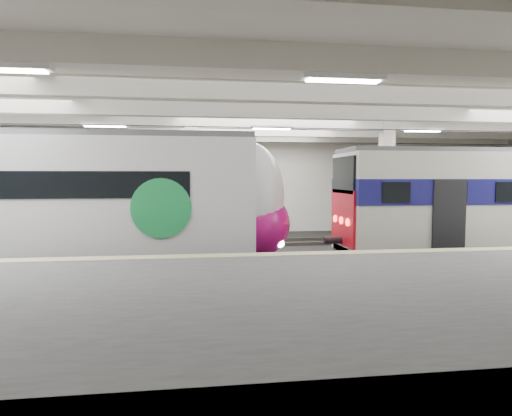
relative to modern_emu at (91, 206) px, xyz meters
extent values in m
cube|color=black|center=(6.08, 0.00, -2.24)|extent=(36.00, 24.00, 0.10)
cube|color=silver|center=(6.08, 0.00, 3.36)|extent=(36.00, 24.00, 0.20)
cube|color=beige|center=(6.08, 10.00, 0.56)|extent=(30.00, 0.10, 5.50)
cube|color=beige|center=(6.08, -10.00, 0.56)|extent=(30.00, 0.10, 5.50)
cube|color=#4D4D4F|center=(6.08, -6.50, -1.64)|extent=(30.00, 7.00, 1.10)
cube|color=beige|center=(6.08, -3.25, -1.08)|extent=(30.00, 0.50, 0.02)
cube|color=beige|center=(3.08, 3.00, 0.56)|extent=(0.50, 0.50, 5.50)
cube|color=beige|center=(11.08, 3.00, 0.56)|extent=(0.50, 0.50, 5.50)
cube|color=beige|center=(6.08, 0.00, 3.06)|extent=(30.00, 18.00, 0.50)
cube|color=#59544C|center=(6.08, 0.00, -2.11)|extent=(30.00, 1.52, 0.16)
cube|color=#59544C|center=(6.08, 5.50, -2.11)|extent=(30.00, 1.52, 0.16)
cylinder|color=black|center=(6.08, 0.00, 2.51)|extent=(30.00, 0.03, 0.03)
cylinder|color=black|center=(6.08, 5.50, 2.51)|extent=(30.00, 0.03, 0.03)
cube|color=white|center=(6.08, -2.00, 2.73)|extent=(26.00, 8.40, 0.12)
cube|color=white|center=(-1.23, 0.00, 0.19)|extent=(12.53, 2.79, 3.76)
ellipsoid|color=white|center=(5.04, 0.00, 0.19)|extent=(2.22, 2.74, 3.68)
ellipsoid|color=#B40F6E|center=(5.16, 0.00, -0.64)|extent=(2.35, 2.79, 2.25)
cylinder|color=green|center=(2.28, -1.43, 0.00)|extent=(1.73, 0.06, 1.73)
cube|color=#4C4C51|center=(-1.23, 0.00, 2.17)|extent=(12.53, 2.29, 0.20)
cube|color=black|center=(-1.23, 0.00, -1.84)|extent=(12.53, 1.96, 0.70)
cube|color=beige|center=(14.22, 0.00, 0.01)|extent=(11.96, 2.62, 3.41)
cube|color=navy|center=(14.22, 0.00, 0.42)|extent=(12.00, 2.68, 0.83)
cube|color=#B40C1A|center=(8.20, 0.00, -0.47)|extent=(0.08, 2.23, 1.87)
cube|color=black|center=(8.20, 0.00, 0.96)|extent=(0.08, 2.10, 1.23)
cube|color=#4C4C51|center=(14.22, 0.00, 1.79)|extent=(11.96, 2.05, 0.16)
cube|color=black|center=(14.22, 0.00, -1.84)|extent=(11.96, 1.84, 0.70)
cube|color=white|center=(-1.53, 5.50, 0.06)|extent=(12.98, 3.13, 3.50)
cube|color=green|center=(-1.53, 5.50, 0.52)|extent=(13.02, 3.18, 0.74)
cube|color=#4C4C51|center=(-1.53, 5.50, 1.90)|extent=(12.96, 2.67, 0.16)
cube|color=black|center=(-1.53, 5.50, -1.89)|extent=(12.97, 2.85, 0.60)
camera|label=1|loc=(3.37, -13.91, 0.87)|focal=30.00mm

